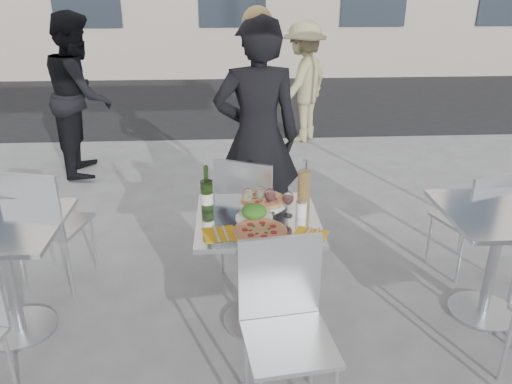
{
  "coord_description": "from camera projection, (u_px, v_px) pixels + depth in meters",
  "views": [
    {
      "loc": [
        -0.17,
        -2.64,
        2.05
      ],
      "look_at": [
        0.0,
        0.15,
        0.85
      ],
      "focal_mm": 35.0,
      "sensor_mm": 36.0,
      "label": 1
    }
  ],
  "objects": [
    {
      "name": "pedestrian_b",
      "position": [
        303.0,
        83.0,
        6.6
      ],
      "size": [
        1.06,
        1.16,
        1.56
      ],
      "primitive_type": "imported",
      "rotation": [
        0.0,
        0.0,
        4.09
      ],
      "color": "#9C9264",
      "rests_on": "ground"
    },
    {
      "name": "carafe",
      "position": [
        304.0,
        186.0,
        3.08
      ],
      "size": [
        0.08,
        0.08,
        0.29
      ],
      "color": "tan",
      "rests_on": "main_table"
    },
    {
      "name": "wine_bottle",
      "position": [
        207.0,
        194.0,
        2.97
      ],
      "size": [
        0.07,
        0.08,
        0.29
      ],
      "color": "#2E501E",
      "rests_on": "main_table"
    },
    {
      "name": "woman_diner",
      "position": [
        257.0,
        139.0,
        3.84
      ],
      "size": [
        0.69,
        0.47,
        1.83
      ],
      "primitive_type": "imported",
      "rotation": [
        0.0,
        0.0,
        3.19
      ],
      "color": "black",
      "rests_on": "ground"
    },
    {
      "name": "side_table_right",
      "position": [
        497.0,
        242.0,
        3.11
      ],
      "size": [
        0.72,
        0.72,
        0.75
      ],
      "color": "#B7BABF",
      "rests_on": "ground"
    },
    {
      "name": "pizza_far",
      "position": [
        263.0,
        200.0,
        3.14
      ],
      "size": [
        0.31,
        0.31,
        0.03
      ],
      "color": "white",
      "rests_on": "main_table"
    },
    {
      "name": "side_chair_rfar",
      "position": [
        476.0,
        215.0,
        3.57
      ],
      "size": [
        0.48,
        0.49,
        0.83
      ],
      "rotation": [
        0.0,
        0.0,
        3.48
      ],
      "color": "silver",
      "rests_on": "ground"
    },
    {
      "name": "napkin_left",
      "position": [
        220.0,
        234.0,
        2.75
      ],
      "size": [
        0.21,
        0.21,
        0.01
      ],
      "rotation": [
        0.0,
        0.0,
        0.18
      ],
      "color": "gold",
      "rests_on": "main_table"
    },
    {
      "name": "wineglass_red_a",
      "position": [
        270.0,
        196.0,
        2.96
      ],
      "size": [
        0.07,
        0.07,
        0.16
      ],
      "color": "white",
      "rests_on": "main_table"
    },
    {
      "name": "chair_far",
      "position": [
        249.0,
        206.0,
        3.57
      ],
      "size": [
        0.55,
        0.56,
        0.92
      ],
      "rotation": [
        0.0,
        0.0,
        2.74
      ],
      "color": "silver",
      "rests_on": "ground"
    },
    {
      "name": "salad_plate",
      "position": [
        254.0,
        213.0,
        2.92
      ],
      "size": [
        0.22,
        0.22,
        0.09
      ],
      "color": "white",
      "rests_on": "main_table"
    },
    {
      "name": "pedestrian_a",
      "position": [
        80.0,
        95.0,
        5.44
      ],
      "size": [
        0.78,
        0.94,
        1.76
      ],
      "primitive_type": "imported",
      "rotation": [
        0.0,
        0.0,
        1.72
      ],
      "color": "black",
      "rests_on": "ground"
    },
    {
      "name": "side_chair_lfar",
      "position": [
        44.0,
        220.0,
        3.37
      ],
      "size": [
        0.5,
        0.51,
        0.92
      ],
      "rotation": [
        0.0,
        0.0,
        2.91
      ],
      "color": "silver",
      "rests_on": "ground"
    },
    {
      "name": "side_table_left",
      "position": [
        4.0,
        256.0,
        2.94
      ],
      "size": [
        0.72,
        0.72,
        0.75
      ],
      "color": "#B7BABF",
      "rests_on": "ground"
    },
    {
      "name": "street_asphalt",
      "position": [
        236.0,
        99.0,
        9.2
      ],
      "size": [
        24.0,
        5.0,
        0.0
      ],
      "primitive_type": "cube",
      "color": "black",
      "rests_on": "ground"
    },
    {
      "name": "wineglass_white_a",
      "position": [
        247.0,
        196.0,
        2.97
      ],
      "size": [
        0.07,
        0.07,
        0.16
      ],
      "color": "white",
      "rests_on": "main_table"
    },
    {
      "name": "napkin_right",
      "position": [
        309.0,
        236.0,
        2.73
      ],
      "size": [
        0.24,
        0.24,
        0.01
      ],
      "rotation": [
        0.0,
        0.0,
        -0.45
      ],
      "color": "gold",
      "rests_on": "main_table"
    },
    {
      "name": "pizza_near",
      "position": [
        260.0,
        231.0,
        2.76
      ],
      "size": [
        0.3,
        0.3,
        0.02
      ],
      "color": "tan",
      "rests_on": "main_table"
    },
    {
      "name": "ground",
      "position": [
        257.0,
        321.0,
        3.24
      ],
      "size": [
        80.0,
        80.0,
        0.0
      ],
      "primitive_type": "plane",
      "color": "slate"
    },
    {
      "name": "chair_near",
      "position": [
        285.0,
        316.0,
        2.42
      ],
      "size": [
        0.47,
        0.48,
        0.92
      ],
      "rotation": [
        0.0,
        0.0,
        0.13
      ],
      "color": "silver",
      "rests_on": "ground"
    },
    {
      "name": "sugar_shaker",
      "position": [
        301.0,
        208.0,
        2.94
      ],
      "size": [
        0.06,
        0.06,
        0.11
      ],
      "color": "white",
      "rests_on": "main_table"
    },
    {
      "name": "wineglass_red_b",
      "position": [
        288.0,
        199.0,
        2.92
      ],
      "size": [
        0.07,
        0.07,
        0.16
      ],
      "color": "white",
      "rests_on": "main_table"
    },
    {
      "name": "wineglass_white_b",
      "position": [
        261.0,
        193.0,
        3.0
      ],
      "size": [
        0.07,
        0.07,
        0.16
      ],
      "color": "white",
      "rests_on": "main_table"
    },
    {
      "name": "main_table",
      "position": [
        257.0,
        249.0,
        3.03
      ],
      "size": [
        0.72,
        0.72,
        0.75
      ],
      "color": "#B7BABF",
      "rests_on": "ground"
    }
  ]
}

